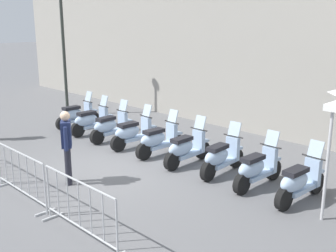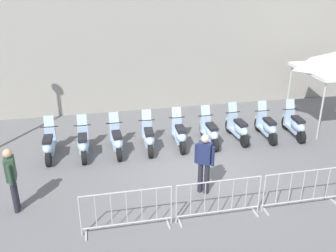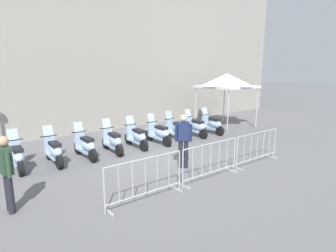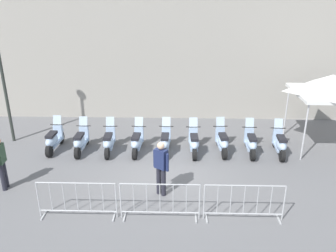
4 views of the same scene
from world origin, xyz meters
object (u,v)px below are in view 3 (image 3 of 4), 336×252
object	(u,v)px
motorcycle_8	(212,124)
canopy_tent	(227,81)
barrier_segment_2	(257,148)
motorcycle_7	(195,127)
barrier_segment_1	(211,161)
officer_mid_plaza	(7,170)
motorcycle_4	(137,137)
motorcycle_0	(17,157)
barrier_segment_0	(145,180)
officer_near_row_end	(183,138)
motorcycle_5	(159,133)
motorcycle_2	(86,146)
motorcycle_1	(54,151)
motorcycle_3	(113,141)
motorcycle_6	(177,130)

from	to	relation	value
motorcycle_8	canopy_tent	size ratio (longest dim) A/B	0.59
barrier_segment_2	canopy_tent	bearing A→B (deg)	51.22
motorcycle_7	barrier_segment_1	bearing A→B (deg)	-127.69
officer_mid_plaza	motorcycle_7	bearing A→B (deg)	19.05
motorcycle_4	barrier_segment_1	distance (m)	4.05
motorcycle_0	barrier_segment_0	size ratio (longest dim) A/B	0.80
motorcycle_4	officer_near_row_end	distance (m)	2.93
motorcycle_7	motorcycle_4	bearing A→B (deg)	-179.33
motorcycle_4	motorcycle_5	xyz separation A→B (m)	(1.07, -0.02, 0.00)
barrier_segment_2	canopy_tent	world-z (taller)	canopy_tent
motorcycle_2	officer_near_row_end	bearing A→B (deg)	-52.67
motorcycle_4	officer_near_row_end	size ratio (longest dim) A/B	1.00
motorcycle_4	barrier_segment_2	bearing A→B (deg)	-60.49
motorcycle_4	motorcycle_7	world-z (taller)	same
motorcycle_1	motorcycle_7	world-z (taller)	same
barrier_segment_0	canopy_tent	world-z (taller)	canopy_tent
officer_near_row_end	motorcycle_0	bearing A→B (deg)	145.95
motorcycle_5	officer_near_row_end	distance (m)	3.10
barrier_segment_0	canopy_tent	xyz separation A→B (m)	(8.32, 4.86, 1.99)
motorcycle_8	officer_mid_plaza	bearing A→B (deg)	-163.28
motorcycle_5	barrier_segment_2	size ratio (longest dim) A/B	0.80
motorcycle_1	motorcycle_2	bearing A→B (deg)	0.17
barrier_segment_1	motorcycle_4	bearing A→B (deg)	90.71
motorcycle_3	motorcycle_5	xyz separation A→B (m)	(2.15, 0.02, 0.00)
motorcycle_3	motorcycle_8	distance (m)	5.35
motorcycle_8	barrier_segment_2	world-z (taller)	motorcycle_8
motorcycle_7	motorcycle_3	bearing A→B (deg)	-178.94
motorcycle_2	barrier_segment_1	world-z (taller)	motorcycle_2
officer_mid_plaza	motorcycle_8	bearing A→B (deg)	16.72
motorcycle_7	motorcycle_8	xyz separation A→B (m)	(1.07, -0.04, 0.00)
barrier_segment_1	motorcycle_8	bearing A→B (deg)	43.76
motorcycle_6	barrier_segment_1	bearing A→B (deg)	-116.81
motorcycle_7	barrier_segment_0	distance (m)	6.78
motorcycle_2	motorcycle_4	distance (m)	2.13
motorcycle_2	officer_near_row_end	xyz separation A→B (m)	(2.14, -2.81, 0.53)
motorcycle_4	motorcycle_8	world-z (taller)	same
motorcycle_6	barrier_segment_2	distance (m)	4.13
motorcycle_0	officer_near_row_end	distance (m)	5.21
motorcycle_5	barrier_segment_0	distance (m)	5.20
motorcycle_0	motorcycle_3	world-z (taller)	same
motorcycle_2	motorcycle_7	bearing A→B (deg)	1.15
motorcycle_1	motorcycle_5	size ratio (longest dim) A/B	1.00
motorcycle_3	barrier_segment_2	size ratio (longest dim) A/B	0.80
motorcycle_8	canopy_tent	bearing A→B (deg)	22.88
motorcycle_0	barrier_segment_2	xyz separation A→B (m)	(6.56, -4.04, 0.07)
barrier_segment_0	officer_near_row_end	xyz separation A→B (m)	(2.19, 1.20, 0.46)
motorcycle_6	officer_near_row_end	size ratio (longest dim) A/B	1.00
motorcycle_2	motorcycle_3	size ratio (longest dim) A/B	1.00
motorcycle_4	officer_near_row_end	bearing A→B (deg)	-89.78
motorcycle_0	motorcycle_1	distance (m)	1.08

